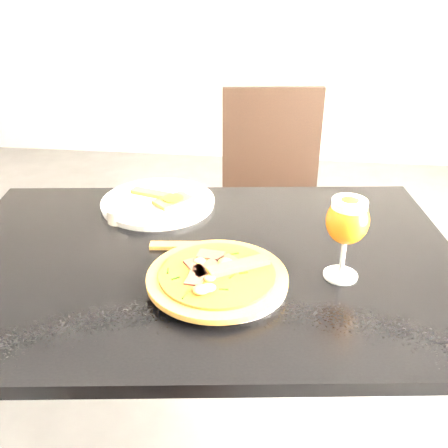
# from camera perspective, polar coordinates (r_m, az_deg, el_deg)

# --- Properties ---
(dining_table) EXTENTS (1.29, 0.95, 0.75)m
(dining_table) POSITION_cam_1_polar(r_m,az_deg,el_deg) (1.22, -2.14, -7.31)
(dining_table) COLOR black
(dining_table) RESTS_ON ground
(chair_far) EXTENTS (0.48, 0.48, 0.92)m
(chair_far) POSITION_cam_1_polar(r_m,az_deg,el_deg) (2.05, 5.54, 3.19)
(chair_far) COLOR black
(chair_far) RESTS_ON ground
(plate_main) EXTENTS (0.35, 0.35, 0.01)m
(plate_main) POSITION_cam_1_polar(r_m,az_deg,el_deg) (1.07, 0.03, -6.60)
(plate_main) COLOR silver
(plate_main) RESTS_ON dining_table
(pizza) EXTENTS (0.30, 0.30, 0.03)m
(pizza) POSITION_cam_1_polar(r_m,az_deg,el_deg) (1.06, -0.71, -5.94)
(pizza) COLOR #9E6B26
(pizza) RESTS_ON plate_main
(plate_second) EXTENTS (0.33, 0.33, 0.02)m
(plate_second) POSITION_cam_1_polar(r_m,az_deg,el_deg) (1.42, -7.54, 2.45)
(plate_second) COLOR silver
(plate_second) RESTS_ON dining_table
(crust_scraps) EXTENTS (0.19, 0.13, 0.01)m
(crust_scraps) POSITION_cam_1_polar(r_m,az_deg,el_deg) (1.41, -6.65, 2.98)
(crust_scraps) COLOR #9E6B26
(crust_scraps) RESTS_ON plate_second
(loose_crust) EXTENTS (0.12, 0.04, 0.01)m
(loose_crust) POSITION_cam_1_polar(r_m,az_deg,el_deg) (1.21, -5.62, -2.46)
(loose_crust) COLOR #9E6B26
(loose_crust) RESTS_ON dining_table
(sauce_cup) EXTENTS (0.06, 0.06, 0.04)m
(sauce_cup) POSITION_cam_1_polar(r_m,az_deg,el_deg) (1.34, -12.06, 1.03)
(sauce_cup) COLOR silver
(sauce_cup) RESTS_ON dining_table
(beer_glass) EXTENTS (0.09, 0.09, 0.19)m
(beer_glass) POSITION_cam_1_polar(r_m,az_deg,el_deg) (1.06, 13.92, 0.30)
(beer_glass) COLOR #B2B8BB
(beer_glass) RESTS_ON dining_table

